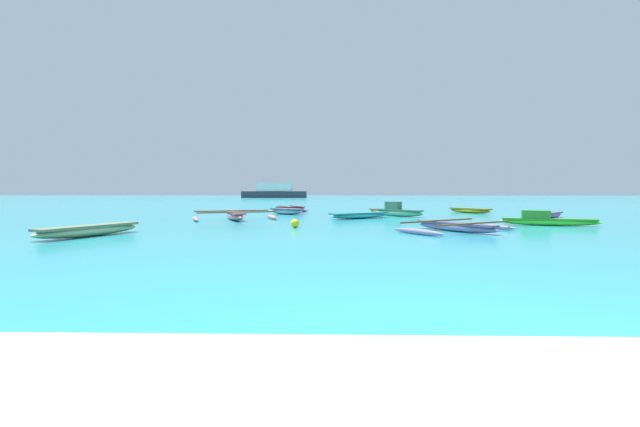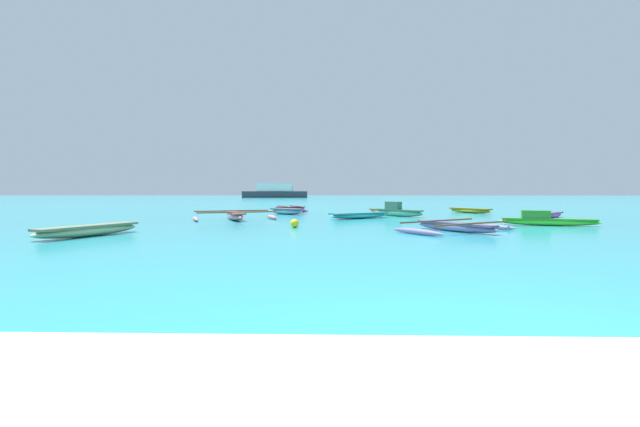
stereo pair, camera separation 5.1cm
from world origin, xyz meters
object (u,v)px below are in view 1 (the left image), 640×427
(moored_boat_8, at_px, (235,216))
(moored_boat_9, at_px, (359,215))
(moored_boat_4, at_px, (546,220))
(moored_boat_6, at_px, (470,210))
(mooring_buoy_0, at_px, (295,223))
(moored_boat_7, at_px, (398,211))
(moored_boat_1, at_px, (380,211))
(moored_boat_2, at_px, (89,230))
(distant_ferry, at_px, (274,192))
(moored_boat_0, at_px, (456,227))
(moored_boat_5, at_px, (287,211))
(moored_boat_10, at_px, (290,209))
(moored_boat_3, at_px, (553,215))

(moored_boat_8, bearing_deg, moored_boat_9, 78.54)
(moored_boat_4, xyz_separation_m, moored_boat_6, (0.03, 10.28, -0.05))
(mooring_buoy_0, bearing_deg, moored_boat_7, 54.99)
(moored_boat_6, bearing_deg, moored_boat_8, -99.09)
(moored_boat_1, bearing_deg, moored_boat_6, 69.11)
(moored_boat_4, bearing_deg, moored_boat_6, 106.40)
(moored_boat_2, relative_size, moored_boat_9, 1.05)
(moored_boat_1, xyz_separation_m, moored_boat_8, (-8.34, -6.50, 0.06))
(moored_boat_7, distance_m, distant_ferry, 63.51)
(distant_ferry, bearing_deg, moored_boat_0, -77.19)
(moored_boat_2, xyz_separation_m, moored_boat_5, (5.35, 13.09, 0.00))
(moored_boat_10, bearing_deg, moored_boat_6, -31.45)
(moored_boat_0, height_order, moored_boat_3, moored_boat_0)
(moored_boat_3, relative_size, moored_boat_8, 0.47)
(moored_boat_2, xyz_separation_m, moored_boat_9, (9.69, 9.23, -0.03))
(moored_boat_1, bearing_deg, mooring_buoy_0, -49.28)
(moored_boat_10, distance_m, mooring_buoy_0, 13.30)
(moored_boat_3, distance_m, moored_boat_4, 6.13)
(moored_boat_2, relative_size, moored_boat_8, 0.82)
(moored_boat_0, distance_m, moored_boat_1, 12.60)
(moored_boat_8, height_order, mooring_buoy_0, moored_boat_8)
(moored_boat_1, relative_size, moored_boat_3, 1.08)
(mooring_buoy_0, bearing_deg, moored_boat_1, 66.51)
(moored_boat_6, height_order, moored_boat_9, moored_boat_6)
(moored_boat_4, bearing_deg, mooring_buoy_0, -156.60)
(moored_boat_2, bearing_deg, moored_boat_1, -14.73)
(moored_boat_2, height_order, moored_boat_4, moored_boat_4)
(moored_boat_10, relative_size, distant_ferry, 0.28)
(moored_boat_5, bearing_deg, moored_boat_7, 19.24)
(moored_boat_7, xyz_separation_m, moored_boat_10, (-6.91, 5.41, -0.11))
(moored_boat_2, relative_size, moored_boat_6, 1.24)
(moored_boat_9, xyz_separation_m, moored_boat_10, (-4.46, 7.42, 0.01))
(moored_boat_7, distance_m, moored_boat_9, 3.17)
(moored_boat_3, xyz_separation_m, mooring_buoy_0, (-13.95, -6.65, 0.00))
(moored_boat_7, xyz_separation_m, distant_ferry, (-15.41, 61.61, 0.87))
(moored_boat_0, bearing_deg, moored_boat_5, 179.60)
(moored_boat_8, bearing_deg, moored_boat_2, -43.50)
(moored_boat_3, bearing_deg, moored_boat_10, 109.99)
(moored_boat_9, relative_size, mooring_buoy_0, 10.02)
(moored_boat_3, height_order, moored_boat_9, moored_boat_9)
(moored_boat_4, xyz_separation_m, mooring_buoy_0, (-10.92, -1.31, -0.05))
(moored_boat_8, xyz_separation_m, moored_boat_9, (6.55, 1.23, -0.04))
(moored_boat_5, bearing_deg, moored_boat_1, 47.49)
(moored_boat_1, relative_size, moored_boat_9, 0.65)
(moored_boat_1, height_order, moored_boat_3, moored_boat_3)
(moored_boat_0, distance_m, moored_boat_2, 13.00)
(moored_boat_2, relative_size, moored_boat_7, 1.28)
(moored_boat_0, relative_size, moored_boat_5, 1.95)
(moored_boat_10, bearing_deg, distant_ferry, 74.61)
(moored_boat_10, bearing_deg, moored_boat_5, -111.96)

